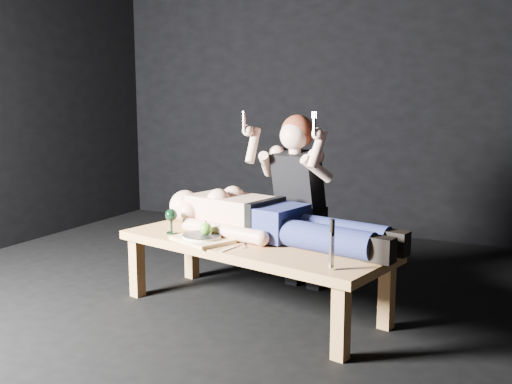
# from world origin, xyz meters

# --- Properties ---
(ground) EXTENTS (5.00, 5.00, 0.00)m
(ground) POSITION_xyz_m (0.00, 0.00, 0.00)
(ground) COLOR black
(ground) RESTS_ON ground
(back_wall) EXTENTS (5.00, 0.00, 5.00)m
(back_wall) POSITION_xyz_m (0.00, 2.50, 1.50)
(back_wall) COLOR black
(back_wall) RESTS_ON ground
(table) EXTENTS (1.84, 1.00, 0.45)m
(table) POSITION_xyz_m (0.17, 0.12, 0.23)
(table) COLOR #A97C40
(table) RESTS_ON ground
(lying_man) EXTENTS (1.96, 0.96, 0.29)m
(lying_man) POSITION_xyz_m (0.25, 0.24, 0.59)
(lying_man) COLOR #DCAD89
(lying_man) RESTS_ON table
(kneeling_woman) EXTENTS (0.80, 0.86, 1.25)m
(kneeling_woman) POSITION_xyz_m (0.28, 0.69, 0.62)
(kneeling_woman) COLOR black
(kneeling_woman) RESTS_ON ground
(serving_tray) EXTENTS (0.43, 0.38, 0.02)m
(serving_tray) POSITION_xyz_m (-0.11, -0.02, 0.46)
(serving_tray) COLOR tan
(serving_tray) RESTS_ON table
(plate) EXTENTS (0.31, 0.31, 0.02)m
(plate) POSITION_xyz_m (-0.11, -0.02, 0.48)
(plate) COLOR white
(plate) RESTS_ON serving_tray
(apple) EXTENTS (0.08, 0.08, 0.08)m
(apple) POSITION_xyz_m (-0.09, -0.01, 0.53)
(apple) COLOR #519E20
(apple) RESTS_ON plate
(goblet) EXTENTS (0.09, 0.09, 0.16)m
(goblet) POSITION_xyz_m (-0.39, 0.06, 0.53)
(goblet) COLOR black
(goblet) RESTS_ON table
(fork_flat) EXTENTS (0.04, 0.19, 0.01)m
(fork_flat) POSITION_xyz_m (-0.23, -0.01, 0.45)
(fork_flat) COLOR #B2B2B7
(fork_flat) RESTS_ON table
(knife_flat) EXTENTS (0.04, 0.19, 0.01)m
(knife_flat) POSITION_xyz_m (0.13, -0.10, 0.45)
(knife_flat) COLOR #B2B2B7
(knife_flat) RESTS_ON table
(spoon_flat) EXTENTS (0.11, 0.16, 0.01)m
(spoon_flat) POSITION_xyz_m (0.15, 0.02, 0.45)
(spoon_flat) COLOR #B2B2B7
(spoon_flat) RESTS_ON table
(carving_knife) EXTENTS (0.04, 0.04, 0.27)m
(carving_knife) POSITION_xyz_m (0.80, -0.24, 0.58)
(carving_knife) COLOR #B2B2B7
(carving_knife) RESTS_ON table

